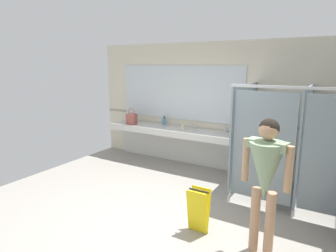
# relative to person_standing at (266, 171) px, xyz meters

# --- Properties ---
(ground_plane) EXTENTS (6.18, 5.81, 0.10)m
(ground_plane) POSITION_rel_person_standing_xyz_m (-1.52, -0.04, -1.09)
(ground_plane) COLOR gray
(wall_back) EXTENTS (6.18, 0.12, 2.69)m
(wall_back) POSITION_rel_person_standing_xyz_m (-1.52, 2.62, 0.31)
(wall_back) COLOR beige
(wall_back) RESTS_ON ground_plane
(wall_back_tile_band) EXTENTS (6.18, 0.01, 0.06)m
(wall_back_tile_band) POSITION_rel_person_standing_xyz_m (-1.52, 2.56, 0.01)
(wall_back_tile_band) COLOR #9E937F
(wall_back_tile_band) RESTS_ON wall_back
(vanity_counter) EXTENTS (3.12, 0.60, 0.95)m
(vanity_counter) POSITION_rel_person_standing_xyz_m (-2.51, 2.33, -0.41)
(vanity_counter) COLOR silver
(vanity_counter) RESTS_ON ground_plane
(mirror_panel) EXTENTS (3.02, 0.02, 1.21)m
(mirror_panel) POSITION_rel_person_standing_xyz_m (-2.51, 2.55, 0.56)
(mirror_panel) COLOR silver
(mirror_panel) RESTS_ON wall_back
(bathroom_stalls) EXTENTS (2.04, 1.48, 1.92)m
(bathroom_stalls) POSITION_rel_person_standing_xyz_m (0.21, 1.60, -0.03)
(bathroom_stalls) COLOR gray
(bathroom_stalls) RESTS_ON ground_plane
(person_standing) EXTENTS (0.57, 0.47, 1.64)m
(person_standing) POSITION_rel_person_standing_xyz_m (0.00, 0.00, 0.00)
(person_standing) COLOR tan
(person_standing) RESTS_ON ground_plane
(handbag) EXTENTS (0.23, 0.15, 0.38)m
(handbag) POSITION_rel_person_standing_xyz_m (-3.52, 2.10, -0.06)
(handbag) COLOR #934C42
(handbag) RESTS_ON vanity_counter
(soap_dispenser) EXTENTS (0.07, 0.07, 0.21)m
(soap_dispenser) POSITION_rel_person_standing_xyz_m (-2.82, 2.42, -0.10)
(soap_dispenser) COLOR teal
(soap_dispenser) RESTS_ON vanity_counter
(paper_cup) EXTENTS (0.07, 0.07, 0.11)m
(paper_cup) POSITION_rel_person_standing_xyz_m (-2.20, 2.17, -0.14)
(paper_cup) COLOR beige
(paper_cup) RESTS_ON vanity_counter
(wet_floor_sign) EXTENTS (0.28, 0.19, 0.60)m
(wet_floor_sign) POSITION_rel_person_standing_xyz_m (-0.83, 0.04, -0.72)
(wet_floor_sign) COLOR yellow
(wet_floor_sign) RESTS_ON ground_plane
(floor_drain_cover) EXTENTS (0.14, 0.14, 0.01)m
(floor_drain_cover) POSITION_rel_person_standing_xyz_m (-1.32, 0.41, -1.03)
(floor_drain_cover) COLOR #B7BABF
(floor_drain_cover) RESTS_ON ground_plane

